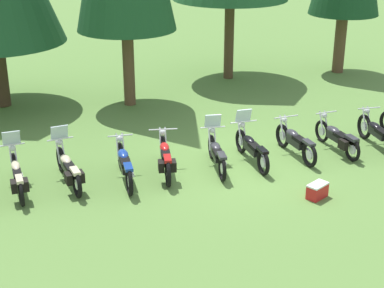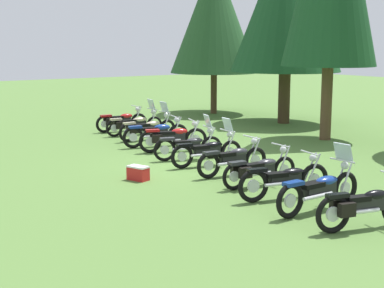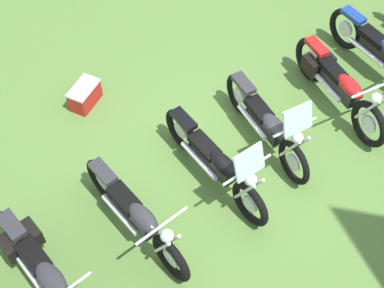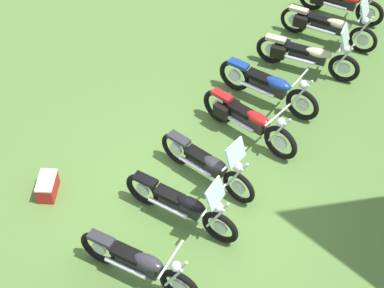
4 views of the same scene
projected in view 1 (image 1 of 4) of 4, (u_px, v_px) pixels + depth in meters
ground_plane at (234, 166)px, 16.27m from camera, size 80.00×80.00×0.00m
motorcycle_1 at (17, 175)px, 14.67m from camera, size 0.63×2.33×1.34m
motorcycle_2 at (69, 168)px, 15.04m from camera, size 0.68×2.34×1.35m
motorcycle_3 at (125, 164)px, 15.23m from camera, size 0.74×2.32×1.02m
motorcycle_4 at (166, 158)px, 15.60m from camera, size 1.00×2.20×1.03m
motorcycle_5 at (217, 153)px, 15.93m from camera, size 0.85×2.10×1.35m
motorcycle_6 at (251, 147)px, 16.29m from camera, size 0.78×2.26×1.35m
motorcycle_7 at (295, 141)px, 16.70m from camera, size 0.76×2.19×1.00m
motorcycle_8 at (338, 137)px, 17.02m from camera, size 0.69×2.19×0.99m
motorcycle_9 at (378, 133)px, 17.27m from camera, size 0.78×2.30×1.03m
picnic_cooler at (317, 191)px, 14.46m from camera, size 0.62×0.47×0.37m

